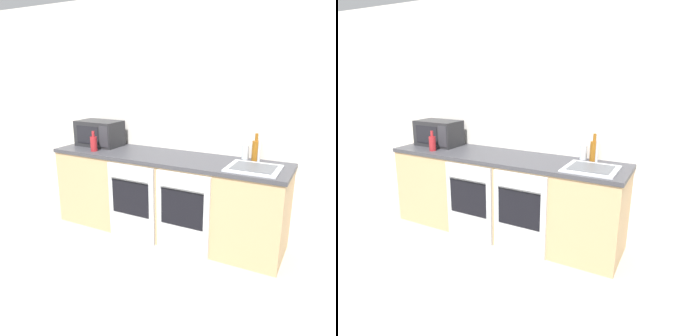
% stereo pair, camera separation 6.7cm
% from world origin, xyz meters
% --- Properties ---
extents(wall_back, '(10.00, 0.06, 2.60)m').
position_xyz_m(wall_back, '(0.00, 2.35, 1.30)').
color(wall_back, silver).
rests_on(wall_back, ground_plane).
extents(counter_back, '(2.62, 0.66, 0.90)m').
position_xyz_m(counter_back, '(0.00, 2.00, 0.45)').
color(counter_back, tan).
rests_on(counter_back, ground_plane).
extents(oven_left, '(0.56, 0.06, 0.85)m').
position_xyz_m(oven_left, '(-0.23, 1.67, 0.43)').
color(oven_left, '#B7BABF').
rests_on(oven_left, ground_plane).
extents(oven_right, '(0.56, 0.06, 0.85)m').
position_xyz_m(oven_right, '(0.37, 1.67, 0.43)').
color(oven_right, silver).
rests_on(oven_right, ground_plane).
extents(microwave, '(0.53, 0.33, 0.30)m').
position_xyz_m(microwave, '(-0.95, 2.08, 1.05)').
color(microwave, '#232326').
rests_on(microwave, counter_back).
extents(bottle_clear, '(0.07, 0.07, 0.21)m').
position_xyz_m(bottle_clear, '(0.80, 2.26, 0.98)').
color(bottle_clear, silver).
rests_on(bottle_clear, counter_back).
extents(bottle_amber, '(0.08, 0.08, 0.28)m').
position_xyz_m(bottle_amber, '(0.91, 2.25, 1.01)').
color(bottle_amber, '#8C5114').
rests_on(bottle_amber, counter_back).
extents(bottle_red, '(0.08, 0.08, 0.23)m').
position_xyz_m(bottle_red, '(-0.81, 1.81, 0.99)').
color(bottle_red, maroon).
rests_on(bottle_red, counter_back).
extents(sink, '(0.47, 0.44, 0.27)m').
position_xyz_m(sink, '(0.97, 1.94, 0.92)').
color(sink, '#B7BABF').
rests_on(sink, counter_back).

